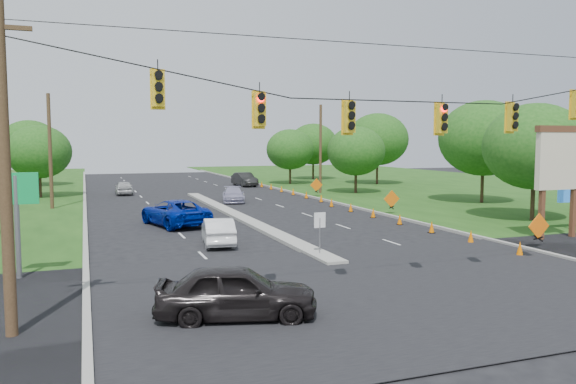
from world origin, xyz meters
name	(u,v)px	position (x,y,z in m)	size (l,w,h in m)	color
ground	(385,289)	(0.00, 0.00, 0.00)	(160.00, 160.00, 0.00)	black
grass_right	(572,202)	(30.00, 20.00, 0.00)	(40.00, 160.00, 0.06)	#1E4714
cross_street	(385,289)	(0.00, 0.00, 0.00)	(160.00, 14.00, 0.02)	black
curb_left	(85,208)	(-10.10, 30.00, 0.00)	(0.25, 110.00, 0.16)	gray
curb_right	(318,199)	(10.10, 30.00, 0.00)	(0.25, 110.00, 0.16)	gray
median	(236,216)	(0.00, 21.00, 0.00)	(1.00, 34.00, 0.18)	gray
median_sign	(320,225)	(0.00, 6.00, 1.46)	(0.55, 0.06, 2.05)	gray
signal_span	(402,150)	(-0.05, -1.00, 4.97)	(25.60, 0.32, 9.00)	#422D1C
utility_pole_far_left	(50,152)	(-12.50, 30.00, 4.50)	(0.28, 0.28, 9.00)	#422D1C
utility_pole_far_right	(321,149)	(12.50, 35.00, 4.50)	(0.28, 0.28, 9.00)	#422D1C
pylon_sign	(561,165)	(14.31, 6.20, 4.00)	(5.90, 2.30, 6.12)	#59331E
cone_0	(520,249)	(8.76, 3.00, 0.35)	(0.32, 0.32, 0.70)	#E76900
cone_1	(471,237)	(8.76, 6.50, 0.35)	(0.32, 0.32, 0.70)	#E76900
cone_2	(432,227)	(8.76, 10.00, 0.35)	(0.32, 0.32, 0.70)	#E76900
cone_3	(400,219)	(8.76, 13.50, 0.35)	(0.32, 0.32, 0.70)	#E76900
cone_4	(373,213)	(8.76, 17.00, 0.35)	(0.32, 0.32, 0.70)	#E76900
cone_5	(351,207)	(8.76, 20.50, 0.35)	(0.32, 0.32, 0.70)	#E76900
cone_6	(332,203)	(8.76, 24.00, 0.35)	(0.32, 0.32, 0.70)	#E76900
cone_7	(321,198)	(9.36, 27.50, 0.35)	(0.32, 0.32, 0.70)	#E76900
cone_8	(306,195)	(9.36, 31.00, 0.35)	(0.32, 0.32, 0.70)	#E76900
cone_9	(293,192)	(9.36, 34.50, 0.35)	(0.32, 0.32, 0.70)	#E76900
cone_10	(282,189)	(9.36, 38.00, 0.35)	(0.32, 0.32, 0.70)	#E76900
cone_11	(271,186)	(9.36, 41.50, 0.35)	(0.32, 0.32, 0.70)	#E76900
cone_12	(262,184)	(9.36, 45.00, 0.35)	(0.32, 0.32, 0.70)	#E76900
work_sign_0	(539,227)	(10.80, 4.00, 1.09)	(1.27, 0.58, 1.37)	black
work_sign_1	(392,200)	(10.80, 18.00, 1.09)	(1.27, 0.58, 1.37)	black
work_sign_2	(316,186)	(10.80, 32.00, 1.09)	(1.27, 0.58, 1.37)	black
tree_5	(39,152)	(-14.00, 40.00, 4.34)	(5.88, 5.88, 6.86)	black
tree_6	(30,145)	(-16.00, 55.00, 4.96)	(6.72, 6.72, 7.84)	black
tree_7	(535,146)	(18.00, 12.00, 4.96)	(6.72, 6.72, 7.84)	black
tree_8	(484,138)	(22.00, 22.00, 5.58)	(7.56, 7.56, 8.82)	black
tree_9	(356,151)	(16.00, 34.00, 4.34)	(5.88, 5.88, 6.86)	black
tree_10	(378,139)	(24.00, 44.00, 5.58)	(7.56, 7.56, 8.82)	black
tree_11	(313,144)	(20.00, 55.00, 4.96)	(6.72, 6.72, 7.84)	black
tree_12	(290,149)	(14.00, 48.00, 4.34)	(5.88, 5.88, 6.86)	black
black_sedan	(236,292)	(-5.90, -1.50, 0.82)	(1.93, 4.79, 1.63)	black
white_sedan	(218,231)	(-3.68, 10.64, 0.69)	(1.46, 4.18, 1.38)	white
blue_pickup	(175,212)	(-4.76, 18.04, 0.83)	(2.74, 5.95, 1.65)	#001998
silver_car_far	(233,195)	(2.18, 30.30, 0.65)	(1.82, 4.48, 1.30)	#9C98B7
silver_car_oncoming	(124,188)	(-6.38, 40.88, 0.69)	(1.64, 4.07, 1.39)	#B5B5B5
dark_car_receding	(244,179)	(7.90, 47.21, 0.81)	(1.72, 4.93, 1.62)	black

